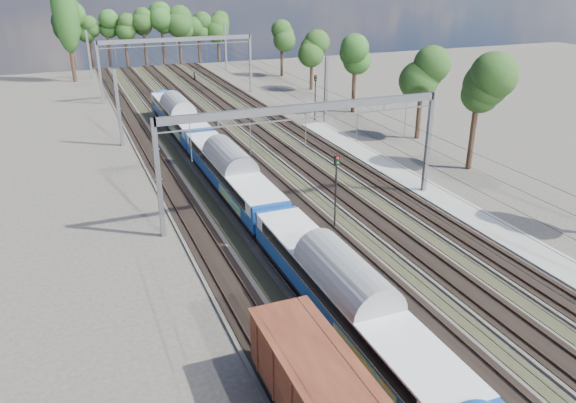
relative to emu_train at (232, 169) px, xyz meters
name	(u,v)px	position (x,y,z in m)	size (l,w,h in m)	color
track_bed	(247,158)	(4.50, 9.57, -2.53)	(21.00, 130.00, 0.34)	#47423A
platform	(507,237)	(16.50, -15.43, -2.48)	(3.00, 70.00, 0.30)	gray
catenary	(227,85)	(4.83, 17.26, 3.77)	(25.65, 130.00, 9.00)	slate
tree_belt	(188,31)	(9.51, 57.31, 5.81)	(40.15, 98.34, 12.11)	black
poplar	(65,11)	(-10.00, 62.57, 9.26)	(4.40, 4.40, 19.04)	black
emu_train	(232,169)	(0.00, 0.00, 0.00)	(3.05, 64.56, 4.47)	black
worker	(194,77)	(9.65, 55.00, -1.83)	(0.58, 0.38, 1.59)	black
signal_near	(336,183)	(5.39, -9.09, 1.09)	(0.40, 0.37, 5.88)	black
signal_far	(315,92)	(17.83, 21.73, 1.11)	(0.42, 0.39, 5.91)	black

